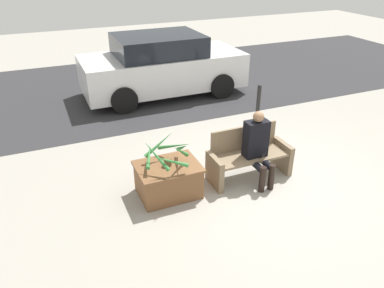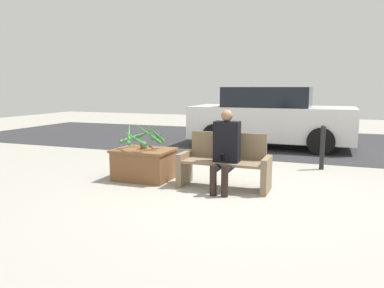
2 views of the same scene
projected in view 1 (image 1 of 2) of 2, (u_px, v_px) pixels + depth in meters
The scene contains 8 objects.
ground_plane at pixel (271, 181), 6.39m from camera, with size 30.00×30.00×0.00m, color #9E998E.
road_surface at pixel (161, 82), 11.06m from camera, with size 20.00×6.00×0.01m, color #2D2D30.
bench at pixel (248, 156), 6.38m from camera, with size 1.43×0.53×0.86m.
person_seated at pixel (258, 145), 6.13m from camera, with size 0.39×0.58×1.25m.
planter_box at pixel (168, 179), 5.94m from camera, with size 0.99×0.74×0.53m.
potted_plant at pixel (167, 152), 5.72m from camera, with size 0.82×0.78×0.51m.
parked_car at pixel (162, 66), 9.84m from camera, with size 4.20×1.98×1.59m.
bollard_post at pixel (258, 102), 8.42m from camera, with size 0.10×0.10×0.86m.
Camera 1 is at (-3.34, -4.39, 3.55)m, focal length 35.00 mm.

